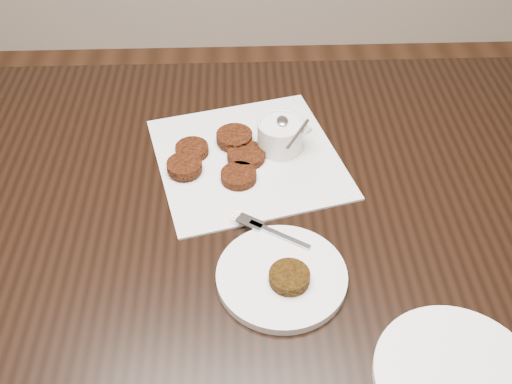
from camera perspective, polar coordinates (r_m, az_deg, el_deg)
table at (r=1.28m, az=-5.89°, el=-13.79°), size 1.47×0.94×0.75m
napkin at (r=1.08m, az=-0.82°, el=3.36°), size 0.39×0.39×0.00m
sauce_ramekin at (r=1.06m, az=2.42°, el=6.86°), size 0.12×0.12×0.12m
patty_cluster at (r=1.06m, az=-2.99°, el=3.46°), size 0.26×0.26×0.02m
plate_with_patty at (r=0.87m, az=2.54°, el=-7.95°), size 0.27×0.27×0.03m
plate_empty at (r=0.83m, az=19.16°, el=-16.92°), size 0.24×0.24×0.02m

